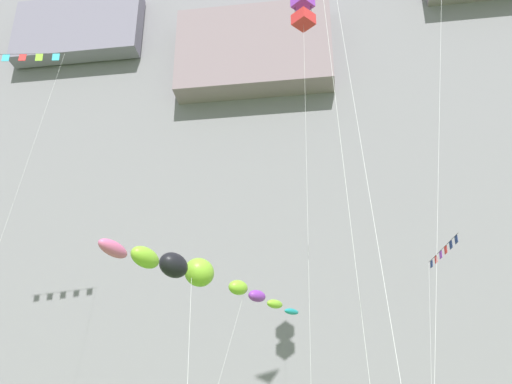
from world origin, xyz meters
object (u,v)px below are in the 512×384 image
at_px(kite_banner_mid_center, 20,72).
at_px(kite_box_upper_left, 303,11).
at_px(kite_windsock_high_center, 176,266).
at_px(kite_windsock_mid_right, 255,295).
at_px(kite_banner_upper_right, 442,263).

bearing_deg(kite_banner_mid_center, kite_box_upper_left, -10.87).
bearing_deg(kite_windsock_high_center, kite_windsock_mid_right, 90.93).
height_order(kite_box_upper_left, kite_banner_mid_center, kite_banner_mid_center).
relative_size(kite_windsock_mid_right, kite_box_upper_left, 0.44).
xyz_separation_m(kite_banner_upper_right, kite_box_upper_left, (-7.51, -7.31, 14.20)).
bearing_deg(kite_windsock_high_center, kite_banner_upper_right, 60.80).
bearing_deg(kite_windsock_mid_right, kite_banner_upper_right, 2.93).
distance_m(kite_banner_upper_right, kite_windsock_high_center, 23.60).
height_order(kite_banner_upper_right, kite_windsock_mid_right, kite_banner_upper_right).
bearing_deg(kite_banner_mid_center, kite_banner_upper_right, 6.80).
height_order(kite_windsock_mid_right, kite_windsock_high_center, kite_windsock_mid_right).
relative_size(kite_windsock_mid_right, kite_banner_mid_center, 0.43).
xyz_separation_m(kite_banner_upper_right, kite_windsock_high_center, (-11.11, -19.87, -6.21)).
bearing_deg(kite_box_upper_left, kite_windsock_high_center, -105.97).
xyz_separation_m(kite_box_upper_left, kite_banner_mid_center, (-20.62, 3.96, 0.42)).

